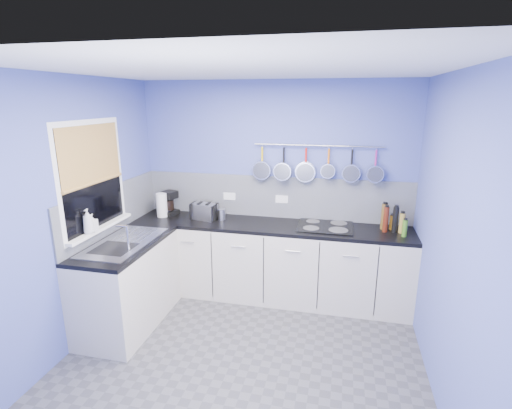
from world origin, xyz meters
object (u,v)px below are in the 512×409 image
at_px(soap_bottle_b, 92,223).
at_px(coffee_maker, 169,203).
at_px(canister, 222,214).
at_px(hob, 325,226).
at_px(paper_towel, 162,205).
at_px(toaster, 204,211).
at_px(soap_bottle_a, 88,221).

height_order(soap_bottle_b, coffee_maker, soap_bottle_b).
distance_m(coffee_maker, canister, 0.70).
xyz_separation_m(canister, hob, (1.21, 0.01, -0.06)).
distance_m(paper_towel, coffee_maker, 0.11).
xyz_separation_m(soap_bottle_b, hob, (2.16, 1.10, -0.23)).
bearing_deg(paper_towel, soap_bottle_b, -101.17).
bearing_deg(canister, hob, 0.57).
xyz_separation_m(soap_bottle_b, coffee_maker, (0.26, 1.14, -0.09)).
height_order(soap_bottle_b, toaster, soap_bottle_b).
bearing_deg(paper_towel, canister, 3.08).
xyz_separation_m(soap_bottle_b, canister, (0.95, 1.08, -0.17)).
bearing_deg(soap_bottle_b, soap_bottle_a, -90.00).
xyz_separation_m(paper_towel, coffee_maker, (0.05, 0.10, 0.00)).
bearing_deg(canister, toaster, -174.33).
bearing_deg(paper_towel, toaster, 2.06).
height_order(canister, hob, canister).
relative_size(paper_towel, canister, 2.25).
height_order(soap_bottle_a, paper_towel, soap_bottle_a).
xyz_separation_m(soap_bottle_b, toaster, (0.74, 1.06, -0.14)).
xyz_separation_m(soap_bottle_a, soap_bottle_b, (0.00, 0.06, -0.03)).
height_order(coffee_maker, toaster, coffee_maker).
height_order(paper_towel, canister, paper_towel).
height_order(coffee_maker, hob, coffee_maker).
bearing_deg(soap_bottle_a, toaster, 56.57).
bearing_deg(soap_bottle_b, paper_towel, 78.83).
distance_m(soap_bottle_b, toaster, 1.30).
distance_m(soap_bottle_a, soap_bottle_b, 0.07).
xyz_separation_m(coffee_maker, canister, (0.69, -0.06, -0.08)).
bearing_deg(coffee_maker, soap_bottle_b, -83.16).
bearing_deg(soap_bottle_a, paper_towel, 79.43).
bearing_deg(soap_bottle_a, soap_bottle_b, 90.00).
bearing_deg(coffee_maker, toaster, 10.34).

